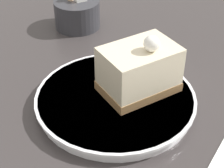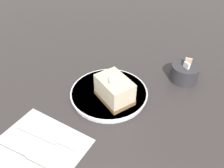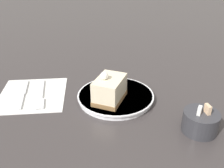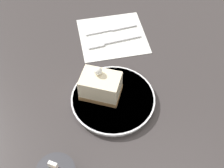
% 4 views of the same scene
% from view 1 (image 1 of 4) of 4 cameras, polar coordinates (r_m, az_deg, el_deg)
% --- Properties ---
extents(ground_plane, '(4.00, 4.00, 0.00)m').
position_cam_1_polar(ground_plane, '(0.54, 3.93, -2.27)').
color(ground_plane, '#383333').
extents(plate, '(0.22, 0.22, 0.02)m').
position_cam_1_polar(plate, '(0.52, 0.53, -2.40)').
color(plate, white).
rests_on(plate, ground_plane).
extents(cake_slice, '(0.10, 0.12, 0.09)m').
position_cam_1_polar(cake_slice, '(0.51, 3.83, 2.13)').
color(cake_slice, olive).
rests_on(cake_slice, plate).
extents(sugar_bowl, '(0.09, 0.09, 0.07)m').
position_cam_1_polar(sugar_bowl, '(0.72, -5.33, 10.65)').
color(sugar_bowl, '#333338').
rests_on(sugar_bowl, ground_plane).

